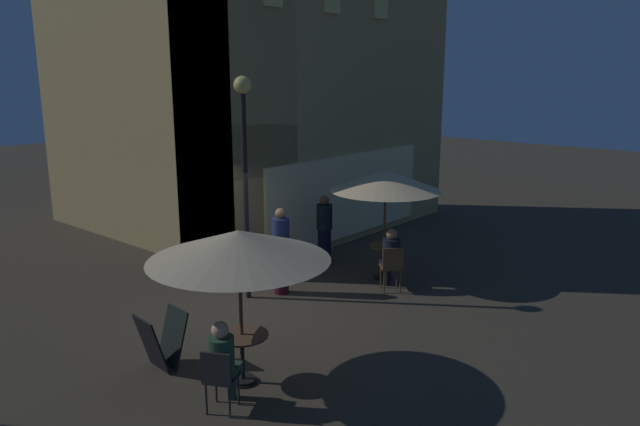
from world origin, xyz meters
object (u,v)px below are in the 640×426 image
Objects in this scene: street_lamp_near_corner at (244,146)px; patio_umbrella_1 at (386,181)px; cafe_chair_0 at (219,375)px; patron_seated_1 at (391,255)px; patio_umbrella_0 at (239,246)px; menu_sandwich_board at (162,340)px; cafe_table_1 at (384,256)px; patron_standing_3 at (281,251)px; patron_seated_0 at (223,359)px; cafe_table_0 at (242,347)px; cafe_chair_1 at (392,264)px; patron_standing_2 at (324,231)px.

street_lamp_near_corner is 3.12m from patio_umbrella_1.
cafe_chair_0 is 0.69× the size of patron_seated_1.
street_lamp_near_corner reaches higher than patio_umbrella_1.
patio_umbrella_0 is 4.74m from patron_seated_1.
menu_sandwich_board is at bearing 178.06° from patio_umbrella_1.
patron_standing_3 reaches higher than cafe_table_1.
cafe_table_1 is at bearing -0.00° from patron_seated_1.
street_lamp_near_corner is 3.43× the size of patron_seated_0.
patron_seated_1 is (4.52, 0.55, 0.18)m from cafe_table_0.
cafe_table_0 is at bearing -63.34° from menu_sandwich_board.
cafe_table_1 is (5.48, -0.19, 0.05)m from menu_sandwich_board.
cafe_chair_1 is 0.73× the size of patron_seated_1.
patron_seated_0 is at bearing 7.67° from patron_standing_3.
menu_sandwich_board is at bearing 111.50° from patio_umbrella_0.
street_lamp_near_corner is 3.97m from menu_sandwich_board.
patio_umbrella_0 is at bearing -134.00° from street_lamp_near_corner.
patron_seated_1 is (5.26, 0.93, 0.19)m from cafe_chair_0.
patron_seated_0 is 4.28m from patron_standing_3.
street_lamp_near_corner is 3.48m from patio_umbrella_0.
street_lamp_near_corner is 3.90m from cafe_table_1.
cafe_table_1 is 5.33m from patio_umbrella_0.
cafe_chair_0 is (-3.07, -2.79, -2.45)m from street_lamp_near_corner.
patio_umbrella_1 is (0.00, 0.00, 1.64)m from cafe_table_1.
menu_sandwich_board is 5.06m from patron_seated_1.
patron_standing_2 is at bearing 32.52° from cafe_chair_1.
cafe_chair_0 is at bearing -93.81° from menu_sandwich_board.
patron_standing_2 is at bearing 168.19° from patron_standing_3.
street_lamp_near_corner is at bearing -55.17° from patron_standing_3.
cafe_table_0 is 0.83m from cafe_chair_0.
cafe_chair_0 is at bearing -141.69° from patron_standing_2.
patio_umbrella_0 is 1.54× the size of patron_standing_2.
patio_umbrella_0 is 2.66× the size of cafe_chair_1.
patio_umbrella_1 is 1.77m from cafe_chair_1.
street_lamp_near_corner is 3.33m from patron_standing_2.
patio_umbrella_1 reaches higher than cafe_chair_1.
cafe_table_0 is 5.11m from cafe_table_1.
patron_seated_1 is (0.10, 0.10, 0.15)m from cafe_chair_1.
cafe_table_1 is 0.83× the size of cafe_chair_0.
patio_umbrella_0 is 1.50m from patron_seated_0.
street_lamp_near_corner is 4.51× the size of cafe_chair_1.
patron_standing_2 is at bearing 0.65° from patron_seated_0.
menu_sandwich_board is 1.33m from cafe_table_0.
patron_standing_2 reaches higher than menu_sandwich_board.
patio_umbrella_0 reaches higher than patron_seated_0.
patron_seated_1 is at bearing -133.83° from cafe_table_1.
cafe_table_1 is at bearing 11.83° from patio_umbrella_0.
patio_umbrella_0 is 1.71m from cafe_chair_0.
patron_standing_3 reaches higher than patron_seated_0.
patron_seated_0 is at bearing 143.43° from patron_seated_1.
patio_umbrella_0 is 5.63m from patron_standing_2.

